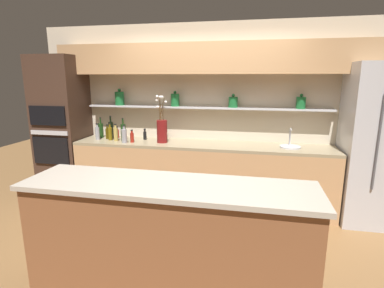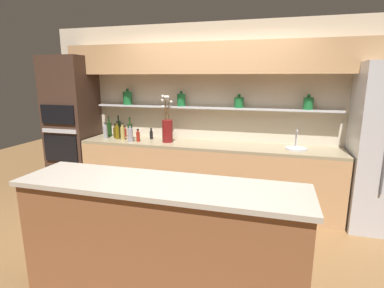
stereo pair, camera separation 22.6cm
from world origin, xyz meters
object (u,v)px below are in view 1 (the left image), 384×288
object	(u,v)px
flower_vase	(162,130)
refrigerator	(379,145)
bottle_sauce_1	(132,137)
bottle_spirit_3	(116,134)
oven_tower	(62,128)
bottle_sauce_6	(117,133)
bottle_wine_8	(123,132)
bottle_oil_0	(107,133)
bottle_wine_10	(101,130)
bottle_oil_4	(110,133)
bottle_spirit_5	(97,133)
sink_fixture	(290,145)
bottle_spirit_9	(124,136)
bottle_sauce_2	(145,135)
bottle_wine_7	(111,130)

from	to	relation	value
flower_vase	refrigerator	bearing A→B (deg)	-0.03
flower_vase	bottle_sauce_1	xyz separation A→B (m)	(-0.43, -0.08, -0.11)
bottle_spirit_3	oven_tower	bearing A→B (deg)	175.32
bottle_sauce_6	bottle_wine_8	distance (m)	0.26
bottle_oil_0	bottle_wine_10	size ratio (longest dim) A/B	0.71
bottle_wine_8	bottle_wine_10	world-z (taller)	bottle_wine_8
bottle_oil_0	bottle_oil_4	xyz separation A→B (m)	(0.08, -0.08, 0.02)
bottle_oil_4	bottle_wine_8	world-z (taller)	bottle_wine_8
bottle_spirit_3	bottle_sauce_6	size ratio (longest dim) A/B	1.46
bottle_wine_8	bottle_sauce_6	bearing A→B (deg)	136.79
flower_vase	bottle_spirit_3	world-z (taller)	flower_vase
bottle_spirit_5	bottle_wine_10	xyz separation A→B (m)	(-0.03, 0.17, 0.01)
bottle_oil_0	bottle_wine_10	xyz separation A→B (m)	(-0.15, 0.08, 0.03)
sink_fixture	bottle_spirit_9	xyz separation A→B (m)	(-2.29, -0.18, 0.08)
flower_vase	bottle_oil_4	bearing A→B (deg)	179.96
bottle_sauce_1	bottle_sauce_2	world-z (taller)	bottle_sauce_1
sink_fixture	bottle_wine_10	xyz separation A→B (m)	(-2.82, 0.11, 0.09)
bottle_sauce_6	bottle_spirit_5	bearing A→B (deg)	-138.35
refrigerator	sink_fixture	bearing A→B (deg)	177.31
bottle_oil_4	oven_tower	bearing A→B (deg)	177.58
flower_vase	bottle_spirit_5	bearing A→B (deg)	-179.73
bottle_wine_7	bottle_wine_8	distance (m)	0.29
refrigerator	bottle_wine_8	world-z (taller)	refrigerator
bottle_oil_0	bottle_spirit_5	xyz separation A→B (m)	(-0.12, -0.08, 0.01)
bottle_sauce_2	bottle_oil_4	size ratio (longest dim) A/B	0.65
flower_vase	bottle_sauce_1	bearing A→B (deg)	-169.17
bottle_sauce_2	bottle_spirit_5	size ratio (longest dim) A/B	0.68
flower_vase	sink_fixture	distance (m)	1.78
flower_vase	bottle_sauce_6	world-z (taller)	flower_vase
bottle_sauce_2	bottle_sauce_6	bearing A→B (deg)	173.55
bottle_oil_4	bottle_wine_7	size ratio (longest dim) A/B	0.74
bottle_wine_8	refrigerator	bearing A→B (deg)	-0.35
bottle_sauce_6	bottle_sauce_1	bearing A→B (deg)	-37.15
oven_tower	bottle_sauce_6	bearing A→B (deg)	10.76
bottle_wine_7	bottle_wine_10	xyz separation A→B (m)	(-0.18, 0.02, -0.02)
bottle_oil_0	bottle_spirit_3	world-z (taller)	bottle_spirit_3
bottle_sauce_2	bottle_oil_4	bearing A→B (deg)	-164.26
refrigerator	bottle_spirit_5	size ratio (longest dim) A/B	8.20
sink_fixture	bottle_spirit_9	size ratio (longest dim) A/B	1.07
bottle_oil_0	bottle_sauce_2	distance (m)	0.58
bottle_sauce_2	bottle_spirit_3	size ratio (longest dim) A/B	0.66
bottle_sauce_1	bottle_spirit_3	xyz separation A→B (m)	(-0.27, 0.04, 0.03)
bottle_wine_8	bottle_wine_10	distance (m)	0.46
flower_vase	bottle_spirit_5	distance (m)	1.02
flower_vase	bottle_sauce_6	bearing A→B (deg)	166.23
bottle_oil_4	bottle_wine_7	world-z (taller)	bottle_wine_7
oven_tower	bottle_oil_4	size ratio (longest dim) A/B	8.47
bottle_sauce_6	oven_tower	bearing A→B (deg)	-169.24
oven_tower	bottle_sauce_6	xyz separation A→B (m)	(0.83, 0.16, -0.09)
sink_fixture	bottle_wine_10	distance (m)	2.82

